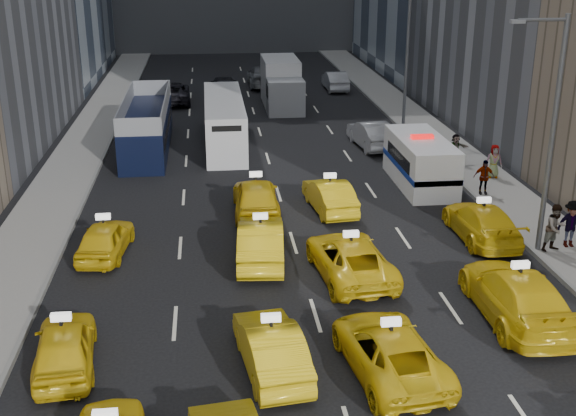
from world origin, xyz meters
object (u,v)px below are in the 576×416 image
object	(u,v)px
double_decker	(147,124)
box_truck	(282,84)
city_bus	(224,122)
nypd_van	(420,162)

from	to	relation	value
double_decker	box_truck	xyz separation A→B (m)	(8.87, 10.63, 0.16)
double_decker	box_truck	bearing A→B (deg)	50.46
double_decker	box_truck	size ratio (longest dim) A/B	1.39
double_decker	city_bus	bearing A→B (deg)	9.61
nypd_van	double_decker	distance (m)	15.95
nypd_van	city_bus	size ratio (longest dim) A/B	0.57
box_truck	nypd_van	bearing A→B (deg)	-71.23
nypd_van	box_truck	xyz separation A→B (m)	(-4.90, 18.66, 0.50)
double_decker	city_bus	xyz separation A→B (m)	(4.44, 0.73, -0.15)
city_bus	double_decker	bearing A→B (deg)	-171.50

